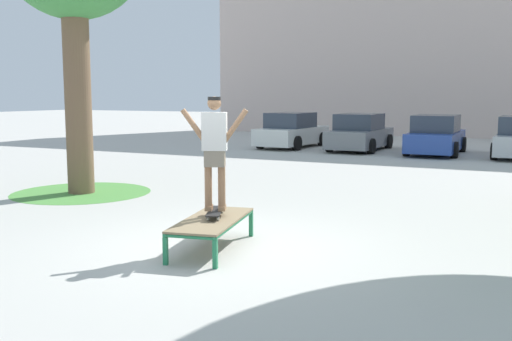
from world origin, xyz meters
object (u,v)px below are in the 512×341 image
at_px(skater, 215,145).
at_px(car_grey, 360,133).
at_px(car_white, 292,131).
at_px(skateboard, 215,212).
at_px(car_blue, 436,136).
at_px(skate_box, 212,222).

distance_m(skater, car_grey, 16.17).
bearing_deg(car_white, skateboard, -71.75).
height_order(skateboard, car_grey, car_grey).
height_order(skateboard, car_white, car_white).
height_order(skater, car_blue, skater).
height_order(skate_box, skateboard, skateboard).
height_order(skateboard, car_blue, car_blue).
distance_m(skateboard, car_blue, 15.74).
bearing_deg(skate_box, car_white, 108.18).
distance_m(skateboard, skater, 0.99).
xyz_separation_m(skateboard, car_white, (-5.31, 16.09, 0.15)).
xyz_separation_m(car_white, car_blue, (6.11, -0.37, 0.00)).
bearing_deg(skate_box, car_grey, 98.04).
relative_size(car_grey, car_blue, 1.01).
height_order(skate_box, car_blue, car_blue).
bearing_deg(skateboard, skater, 113.01).
relative_size(skater, car_blue, 0.40).
bearing_deg(skate_box, skateboard, 101.20).
distance_m(skate_box, car_grey, 16.30).
bearing_deg(skater, car_white, 108.25).
bearing_deg(skateboard, skate_box, -78.80).
height_order(car_white, car_grey, same).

